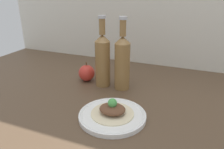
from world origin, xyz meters
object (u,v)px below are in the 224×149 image
at_px(plate, 112,115).
at_px(plated_food, 112,110).
at_px(cider_bottle_left, 103,59).
at_px(apple, 87,73).
at_px(cider_bottle_right, 122,61).

xyz_separation_m(plate, plated_food, (0.00, -0.00, 0.02)).
xyz_separation_m(plated_food, cider_bottle_left, (-0.13, 0.23, 0.09)).
bearing_deg(plated_food, plate, 90.00).
relative_size(plated_food, apple, 1.61).
xyz_separation_m(cider_bottle_right, apple, (-0.18, 0.02, -0.08)).
bearing_deg(plate, apple, 132.40).
distance_m(plate, cider_bottle_right, 0.26).
bearing_deg(cider_bottle_right, apple, 174.96).
distance_m(plate, plated_food, 0.02).
xyz_separation_m(cider_bottle_left, apple, (-0.09, 0.02, -0.08)).
bearing_deg(cider_bottle_left, plate, -59.59).
height_order(plate, plated_food, plated_food).
relative_size(cider_bottle_left, apple, 3.40).
bearing_deg(cider_bottle_right, cider_bottle_left, 180.00).
height_order(plate, cider_bottle_right, cider_bottle_right).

